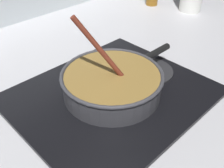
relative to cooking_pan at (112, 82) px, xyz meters
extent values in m
cube|color=#B7B7BC|center=(-0.05, -0.08, -0.07)|extent=(2.40, 1.60, 0.04)
cube|color=black|center=(0.00, 0.00, -0.05)|extent=(0.56, 0.48, 0.01)
torus|color=#592D0C|center=(0.00, 0.00, -0.04)|extent=(0.17, 0.17, 0.01)
cylinder|color=#262628|center=(0.17, 0.00, -0.04)|extent=(0.17, 0.17, 0.01)
cylinder|color=#38383D|center=(0.00, 0.00, -0.01)|extent=(0.29, 0.29, 0.07)
cylinder|color=olive|center=(0.00, 0.00, 0.00)|extent=(0.28, 0.28, 0.06)
torus|color=#38383D|center=(0.00, 0.00, 0.03)|extent=(0.30, 0.30, 0.01)
cylinder|color=black|center=(0.20, 0.00, 0.02)|extent=(0.12, 0.02, 0.02)
cylinder|color=#E5CC7A|center=(0.08, -0.03, 0.02)|extent=(0.03, 0.03, 0.01)
cylinder|color=#E5CC7A|center=(0.03, -0.07, 0.02)|extent=(0.03, 0.03, 0.01)
cylinder|color=#E5CC7A|center=(-0.05, -0.07, 0.02)|extent=(0.04, 0.04, 0.01)
cylinder|color=#E5CC7A|center=(0.00, 0.06, 0.02)|extent=(0.03, 0.03, 0.01)
cylinder|color=#E5CC7A|center=(-0.03, 0.03, 0.02)|extent=(0.04, 0.04, 0.01)
cylinder|color=maroon|center=(-0.03, 0.01, 0.11)|extent=(0.12, 0.10, 0.20)
cube|color=brown|center=(0.02, -0.03, 0.01)|extent=(0.05, 0.05, 0.01)
camera|label=1|loc=(-0.43, -0.44, 0.45)|focal=42.22mm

